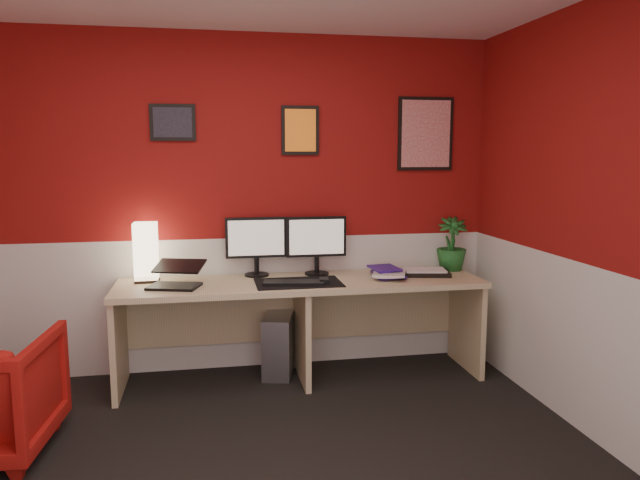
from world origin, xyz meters
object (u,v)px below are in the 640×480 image
Objects in this scene: monitor_right at (317,236)px; laptop at (174,272)px; desk at (302,330)px; zen_tray at (425,273)px; potted_plant at (452,244)px; pc_tower at (279,343)px; shoji_lamp at (146,254)px; monitor_left at (256,237)px.

laptop is at bearing -165.79° from monitor_right.
desk is 7.43× the size of zen_tray.
potted_plant is at bearing -1.06° from monitor_right.
monitor_right reaches higher than pc_tower.
desk is 1.23m from shoji_lamp.
pc_tower is at bearing 133.44° from desk.
desk is 4.48× the size of monitor_left.
shoji_lamp is at bearing -176.07° from monitor_left.
desk reaches higher than pc_tower.
shoji_lamp reaches higher than pc_tower.
laptop is 0.57× the size of monitor_left.
zen_tray is 0.85× the size of potted_plant.
laptop is 2.11m from potted_plant.
potted_plant is (2.29, -0.00, 0.01)m from shoji_lamp.
monitor_right is at bearing 31.49° from laptop.
monitor_right is 0.85m from pc_tower.
shoji_lamp reaches higher than laptop.
potted_plant is at bearing 14.66° from pc_tower.
shoji_lamp is 1.23m from monitor_right.
potted_plant is 0.92× the size of pc_tower.
monitor_right reaches higher than potted_plant.
laptop is at bearing -175.92° from desk.
desk is 1.02m from zen_tray.
monitor_left is at bearing 3.93° from shoji_lamp.
zen_tray is (2.03, -0.14, -0.18)m from shoji_lamp.
potted_plant reaches higher than zen_tray.
desk is at bearing -9.40° from shoji_lamp.
zen_tray is at bearing 20.55° from laptop.
laptop is at bearing -149.45° from pc_tower.
zen_tray is at bearing -152.60° from potted_plant.
shoji_lamp is at bearing -179.13° from monitor_right.
monitor_left is (0.78, 0.05, 0.09)m from shoji_lamp.
monitor_left is 1.29× the size of pc_tower.
zen_tray reaches higher than pc_tower.
laptop is 0.57× the size of monitor_right.
desk is 5.78× the size of pc_tower.
monitor_left is 1.66× the size of zen_tray.
pc_tower is at bearing -172.33° from monitor_right.
laptop is (-0.88, -0.06, 0.47)m from desk.
potted_plant reaches higher than shoji_lamp.
zen_tray is (1.83, 0.10, -0.09)m from laptop.
monitor_left is 1.51m from potted_plant.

